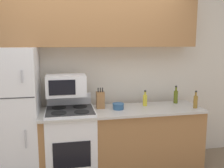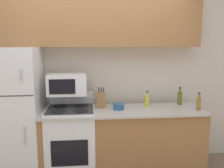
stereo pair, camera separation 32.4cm
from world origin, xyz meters
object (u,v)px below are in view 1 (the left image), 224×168
object	(u,v)px
bottle_olive_oil	(176,96)
microwave	(66,85)
stove	(71,143)
knife_block	(100,100)
bottle_cooking_spray	(145,100)
refrigerator	(10,116)
bottle_vinegar	(195,101)
bowl	(118,106)

from	to	relation	value
bottle_olive_oil	microwave	bearing A→B (deg)	-178.33
stove	knife_block	xyz separation A→B (m)	(0.41, 0.11, 0.53)
stove	bottle_cooking_spray	xyz separation A→B (m)	(1.05, 0.11, 0.50)
microwave	knife_block	distance (m)	0.50
bottle_cooking_spray	bottle_olive_oil	bearing A→B (deg)	6.21
refrigerator	bottle_cooking_spray	size ratio (longest dim) A/B	7.82
bottle_vinegar	refrigerator	bearing A→B (deg)	175.18
stove	bottle_vinegar	bearing A→B (deg)	-4.80
bottle_cooking_spray	knife_block	bearing A→B (deg)	-179.35
stove	microwave	size ratio (longest dim) A/B	2.12
bottle_vinegar	microwave	bearing A→B (deg)	171.30
knife_block	bottle_olive_oil	bearing A→B (deg)	3.08
stove	bottle_olive_oil	world-z (taller)	bottle_olive_oil
bottle_cooking_spray	bottle_vinegar	bearing A→B (deg)	-22.05
knife_block	bowl	distance (m)	0.26
bottle_vinegar	bottle_olive_oil	xyz separation A→B (m)	(-0.14, 0.31, 0.01)
knife_block	bowl	xyz separation A→B (m)	(0.23, -0.10, -0.07)
bottle_cooking_spray	bottle_olive_oil	xyz separation A→B (m)	(0.49, 0.05, 0.02)
microwave	bowl	bearing A→B (deg)	-9.95
knife_block	bowl	size ratio (longest dim) A/B	1.79
bowl	bottle_cooking_spray	xyz separation A→B (m)	(0.41, 0.11, 0.04)
refrigerator	bowl	xyz separation A→B (m)	(1.39, -0.06, 0.08)
bowl	knife_block	bearing A→B (deg)	155.29
refrigerator	bottle_cooking_spray	bearing A→B (deg)	1.62
microwave	bowl	distance (m)	0.75
refrigerator	microwave	world-z (taller)	refrigerator
stove	bottle_olive_oil	distance (m)	1.64
microwave	bottle_cooking_spray	bearing A→B (deg)	-0.39
bottle_vinegar	bottle_cooking_spray	bearing A→B (deg)	157.95
bowl	bottle_cooking_spray	size ratio (longest dim) A/B	0.72
bottle_olive_oil	bottle_vinegar	bearing A→B (deg)	-65.44
bottle_vinegar	bottle_olive_oil	size ratio (longest dim) A/B	0.92
bowl	bottle_vinegar	distance (m)	1.06
microwave	bowl	size ratio (longest dim) A/B	3.23
bottle_cooking_spray	bowl	bearing A→B (deg)	-164.85
microwave	stove	bearing A→B (deg)	-72.12
bowl	microwave	bearing A→B (deg)	170.05
bowl	bottle_olive_oil	distance (m)	0.92
stove	bottle_olive_oil	size ratio (longest dim) A/B	4.17
knife_block	bottle_vinegar	size ratio (longest dim) A/B	1.19
refrigerator	knife_block	world-z (taller)	refrigerator
knife_block	microwave	bearing A→B (deg)	178.13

